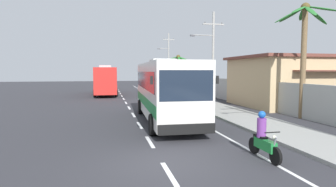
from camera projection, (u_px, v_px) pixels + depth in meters
ground_plane at (163, 164)px, 9.17m from camera, size 160.00×160.00×0.00m
sidewalk_kerb at (227, 112)px, 20.36m from camera, size 3.20×90.00×0.14m
lane_markings at (155, 107)px, 24.03m from camera, size 3.75×71.00×0.01m
boundary_wall at (248, 93)px, 24.98m from camera, size 0.24×60.00×2.26m
coach_bus_foreground at (165, 89)px, 16.96m from camera, size 3.24×10.67×3.84m
coach_bus_far_lane at (105, 80)px, 36.38m from camera, size 3.06×11.54×3.78m
motorcycle_beside_bus at (164, 97)px, 26.44m from camera, size 0.56×1.96×1.54m
motorcycle_trailing at (263, 139)px, 9.73m from camera, size 0.56×1.96×1.67m
pedestrian_near_kerb at (185, 89)px, 31.72m from camera, size 0.36×0.36×1.78m
utility_pole_mid at (212, 54)px, 28.27m from camera, size 3.57×0.24×9.04m
utility_pole_far at (168, 60)px, 47.36m from camera, size 2.88×0.24×9.51m
palm_nearest at (178, 64)px, 38.29m from camera, size 3.53×3.29×5.34m
palm_second at (304, 39)px, 17.68m from camera, size 3.59×3.73×7.38m
roadside_building at (306, 81)px, 25.01m from camera, size 12.65×8.43×4.37m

